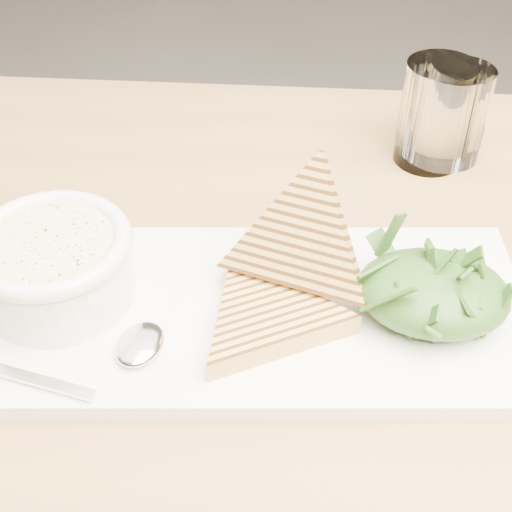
# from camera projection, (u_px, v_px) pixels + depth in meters

# --- Properties ---
(table_top) EXTENTS (1.14, 0.79, 0.04)m
(table_top) POSITION_uv_depth(u_px,v_px,m) (367.00, 323.00, 0.59)
(table_top) COLOR olive
(table_top) RESTS_ON ground
(table_leg_bl) EXTENTS (0.06, 0.06, 0.68)m
(table_leg_bl) POSITION_uv_depth(u_px,v_px,m) (28.00, 305.00, 1.11)
(table_leg_bl) COLOR olive
(table_leg_bl) RESTS_ON ground
(platter) EXTENTS (0.45, 0.25, 0.02)m
(platter) POSITION_uv_depth(u_px,v_px,m) (253.00, 313.00, 0.56)
(platter) COLOR white
(platter) RESTS_ON table_top
(soup_bowl) EXTENTS (0.12, 0.12, 0.05)m
(soup_bowl) POSITION_uv_depth(u_px,v_px,m) (57.00, 273.00, 0.55)
(soup_bowl) COLOR white
(soup_bowl) RESTS_ON platter
(soup) EXTENTS (0.10, 0.10, 0.01)m
(soup) POSITION_uv_depth(u_px,v_px,m) (50.00, 245.00, 0.53)
(soup) COLOR beige
(soup) RESTS_ON soup_bowl
(bowl_rim) EXTENTS (0.12, 0.12, 0.01)m
(bowl_rim) POSITION_uv_depth(u_px,v_px,m) (49.00, 243.00, 0.53)
(bowl_rim) COLOR white
(bowl_rim) RESTS_ON soup_bowl
(sandwich_flat) EXTENTS (0.19, 0.19, 0.02)m
(sandwich_flat) POSITION_uv_depth(u_px,v_px,m) (267.00, 316.00, 0.54)
(sandwich_flat) COLOR tan
(sandwich_flat) RESTS_ON platter
(sandwich_lean) EXTENTS (0.17, 0.17, 0.16)m
(sandwich_lean) POSITION_uv_depth(u_px,v_px,m) (302.00, 241.00, 0.54)
(sandwich_lean) COLOR tan
(sandwich_lean) RESTS_ON sandwich_flat
(salad_base) EXTENTS (0.12, 0.09, 0.04)m
(salad_base) POSITION_uv_depth(u_px,v_px,m) (433.00, 293.00, 0.54)
(salad_base) COLOR black
(salad_base) RESTS_ON platter
(arugula_pile) EXTENTS (0.11, 0.10, 0.05)m
(arugula_pile) POSITION_uv_depth(u_px,v_px,m) (434.00, 288.00, 0.53)
(arugula_pile) COLOR #386A21
(arugula_pile) RESTS_ON platter
(spoon_bowl) EXTENTS (0.04, 0.05, 0.01)m
(spoon_bowl) POSITION_uv_depth(u_px,v_px,m) (140.00, 344.00, 0.52)
(spoon_bowl) COLOR silver
(spoon_bowl) RESTS_ON platter
(spoon_handle) EXTENTS (0.11, 0.03, 0.00)m
(spoon_handle) POSITION_uv_depth(u_px,v_px,m) (21.00, 376.00, 0.50)
(spoon_handle) COLOR silver
(spoon_handle) RESTS_ON platter
(glass_near) EXTENTS (0.07, 0.07, 0.11)m
(glass_near) POSITION_uv_depth(u_px,v_px,m) (435.00, 114.00, 0.70)
(glass_near) COLOR white
(glass_near) RESTS_ON table_top
(glass_far) EXTENTS (0.06, 0.06, 0.10)m
(glass_far) POSITION_uv_depth(u_px,v_px,m) (454.00, 114.00, 0.71)
(glass_far) COLOR white
(glass_far) RESTS_ON table_top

